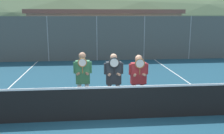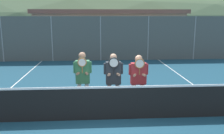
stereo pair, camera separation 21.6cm
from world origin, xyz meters
TOP-DOWN VIEW (x-y plane):
  - ground_plane at (0.00, 0.00)m, footprint 120.00×120.00m
  - hill_distant at (0.00, 51.07)m, footprint 118.11×65.62m
  - clubhouse_building at (1.02, 17.88)m, footprint 14.02×5.50m
  - fence_back at (0.00, 9.44)m, footprint 18.66×0.06m
  - tennis_net at (0.00, 0.00)m, footprint 10.26×0.09m
  - court_line_left_sideline at (-3.82, 3.00)m, footprint 0.05×16.00m
  - court_line_right_sideline at (3.82, 3.00)m, footprint 0.05×16.00m
  - player_leftmost at (-0.73, 0.76)m, footprint 0.56×0.34m
  - player_center_left at (0.20, 0.68)m, footprint 0.59×0.34m
  - player_center_right at (0.98, 0.72)m, footprint 0.61×0.34m
  - car_far_left at (-5.47, 12.74)m, footprint 4.24×1.95m
  - car_left_of_center at (-0.44, 12.38)m, footprint 4.50×1.95m
  - car_center at (4.65, 12.42)m, footprint 4.36×2.08m

SIDE VIEW (x-z plane):
  - ground_plane at x=0.00m, z-range 0.00..0.00m
  - hill_distant at x=0.00m, z-range -11.48..11.48m
  - court_line_left_sideline at x=-3.82m, z-range 0.00..0.01m
  - court_line_right_sideline at x=3.82m, z-range 0.00..0.01m
  - tennis_net at x=0.00m, z-range -0.03..1.05m
  - car_left_of_center at x=-0.44m, z-range 0.02..1.72m
  - car_far_left at x=-5.47m, z-range 0.02..1.73m
  - car_center at x=4.65m, z-range 0.02..1.74m
  - player_center_right at x=0.98m, z-range 0.18..1.91m
  - player_center_left at x=0.20m, z-range 0.17..1.96m
  - player_leftmost at x=-0.73m, z-range 0.16..2.00m
  - fence_back at x=0.00m, z-range 0.00..2.85m
  - clubhouse_building at x=1.02m, z-range 0.02..3.41m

